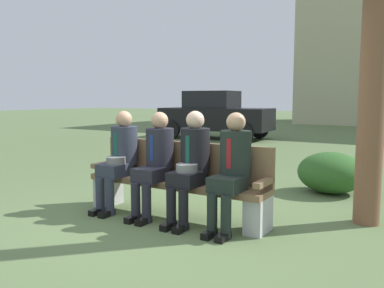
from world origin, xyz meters
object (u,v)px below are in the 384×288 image
(seated_man_centerleft, at_px, (155,158))
(shrub_near_bench, at_px, (331,173))
(seated_man_centerright, at_px, (191,161))
(seated_man_rightmost, at_px, (232,165))
(seated_man_leftmost, at_px, (120,155))
(park_bench, at_px, (177,181))
(parked_car_near, at_px, (215,115))

(seated_man_centerleft, height_order, shrub_near_bench, seated_man_centerleft)
(seated_man_centerright, xyz_separation_m, seated_man_rightmost, (0.51, 0.01, -0.00))
(seated_man_leftmost, xyz_separation_m, shrub_near_bench, (2.12, 2.34, -0.40))
(park_bench, relative_size, seated_man_rightmost, 1.83)
(seated_man_leftmost, distance_m, seated_man_centerright, 1.07)
(seated_man_centerright, relative_size, shrub_near_bench, 1.29)
(shrub_near_bench, bearing_deg, seated_man_rightmost, -102.96)
(park_bench, bearing_deg, parked_car_near, 115.46)
(parked_car_near, bearing_deg, seated_man_rightmost, -60.76)
(park_bench, distance_m, seated_man_centerright, 0.42)
(seated_man_centerright, bearing_deg, shrub_near_bench, 65.83)
(park_bench, relative_size, seated_man_centerright, 1.82)
(park_bench, xyz_separation_m, seated_man_leftmost, (-0.79, -0.14, 0.27))
(parked_car_near, bearing_deg, seated_man_centerright, -63.42)
(seated_man_centerleft, relative_size, parked_car_near, 0.32)
(seated_man_rightmost, bearing_deg, seated_man_centerright, -179.44)
(seated_man_leftmost, relative_size, seated_man_centerright, 0.99)
(park_bench, distance_m, seated_man_leftmost, 0.85)
(seated_man_leftmost, bearing_deg, parked_car_near, 110.66)
(park_bench, distance_m, shrub_near_bench, 2.57)
(park_bench, bearing_deg, seated_man_leftmost, -170.08)
(seated_man_centerleft, distance_m, seated_man_rightmost, 1.02)
(seated_man_leftmost, relative_size, parked_car_near, 0.32)
(seated_man_centerleft, height_order, seated_man_rightmost, seated_man_rightmost)
(park_bench, xyz_separation_m, seated_man_centerright, (0.28, -0.14, 0.28))
(seated_man_rightmost, bearing_deg, seated_man_centerleft, -179.92)
(seated_man_rightmost, height_order, parked_car_near, parked_car_near)
(seated_man_centerleft, bearing_deg, shrub_near_bench, 56.35)
(seated_man_centerleft, bearing_deg, seated_man_leftmost, -179.43)
(park_bench, relative_size, seated_man_leftmost, 1.85)
(seated_man_leftmost, height_order, seated_man_rightmost, seated_man_rightmost)
(park_bench, relative_size, parked_car_near, 0.59)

